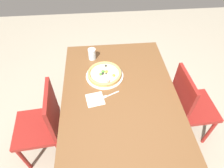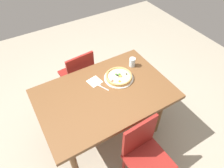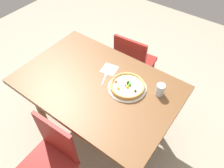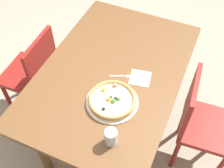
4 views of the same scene
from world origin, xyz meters
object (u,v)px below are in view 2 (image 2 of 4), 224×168
object	(u,v)px
drinking_glass	(132,62)
chair_far	(78,75)
plate	(119,78)
pizza	(119,76)
fork	(102,87)
napkin	(95,82)
chair_near	(145,155)
dining_table	(105,98)

from	to	relation	value
drinking_glass	chair_far	bearing A→B (deg)	138.76
plate	pizza	xyz separation A→B (m)	(-0.00, -0.00, 0.03)
pizza	fork	distance (m)	0.24
napkin	pizza	bearing A→B (deg)	-19.82
chair_near	fork	bearing A→B (deg)	-89.15
napkin	plate	bearing A→B (deg)	-19.72
plate	fork	xyz separation A→B (m)	(-0.24, -0.02, -0.00)
drinking_glass	dining_table	bearing A→B (deg)	-156.80
chair_near	pizza	xyz separation A→B (m)	(0.19, 0.81, 0.31)
chair_far	fork	world-z (taller)	chair_far
dining_table	chair_far	size ratio (longest dim) A/B	1.63
chair_far	napkin	bearing A→B (deg)	-92.41
fork	drinking_glass	size ratio (longest dim) A/B	1.41
dining_table	plate	xyz separation A→B (m)	(0.25, 0.11, 0.10)
dining_table	chair_far	distance (m)	0.72
chair_near	drinking_glass	world-z (taller)	chair_near
plate	pizza	size ratio (longest dim) A/B	1.11
dining_table	pizza	xyz separation A→B (m)	(0.25, 0.11, 0.13)
pizza	fork	world-z (taller)	pizza
chair_far	dining_table	bearing A→B (deg)	-91.67
dining_table	drinking_glass	distance (m)	0.58
fork	chair_near	bearing A→B (deg)	159.02
chair_near	chair_far	distance (m)	1.40
plate	fork	bearing A→B (deg)	-175.62
chair_near	chair_far	world-z (taller)	same
drinking_glass	napkin	world-z (taller)	drinking_glass
fork	drinking_glass	xyz separation A→B (m)	(0.50, 0.12, 0.05)
dining_table	fork	bearing A→B (deg)	82.07
fork	napkin	distance (m)	0.12
dining_table	chair_far	bearing A→B (deg)	92.82
chair_far	napkin	size ratio (longest dim) A/B	6.37
dining_table	chair_far	world-z (taller)	chair_far
plate	pizza	distance (m)	0.03
plate	dining_table	bearing A→B (deg)	-155.85
drinking_glass	plate	bearing A→B (deg)	-157.72
plate	napkin	xyz separation A→B (m)	(-0.27, 0.10, -0.00)
napkin	chair_far	bearing A→B (deg)	92.08
chair_near	fork	size ratio (longest dim) A/B	5.67
dining_table	napkin	xyz separation A→B (m)	(-0.02, 0.21, 0.10)
plate	napkin	world-z (taller)	plate
chair_near	drinking_glass	distance (m)	1.08
chair_far	drinking_glass	xyz separation A→B (m)	(0.54, -0.48, 0.34)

